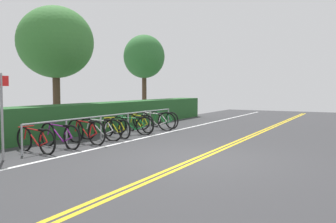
{
  "coord_description": "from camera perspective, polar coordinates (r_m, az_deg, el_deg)",
  "views": [
    {
      "loc": [
        -7.81,
        -3.43,
        1.69
      ],
      "look_at": [
        1.75,
        1.73,
        0.98
      ],
      "focal_mm": 38.62,
      "sensor_mm": 36.0,
      "label": 1
    }
  ],
  "objects": [
    {
      "name": "bicycle_7",
      "position": [
        14.57,
        -2.21,
        -1.49
      ],
      "size": [
        0.5,
        1.83,
        0.79
      ],
      "color": "black",
      "rests_on": "ground_plane"
    },
    {
      "name": "bicycle_4",
      "position": [
        12.54,
        -8.23,
        -2.57
      ],
      "size": [
        0.62,
        1.57,
        0.7
      ],
      "color": "black",
      "rests_on": "ground_plane"
    },
    {
      "name": "bicycle_1",
      "position": [
        10.73,
        -16.74,
        -3.64
      ],
      "size": [
        0.46,
        1.8,
        0.74
      ],
      "color": "black",
      "rests_on": "ground_plane"
    },
    {
      "name": "centre_line_yellow_outer",
      "position": [
        8.73,
        4.14,
        -7.44
      ],
      "size": [
        35.42,
        0.1,
        0.0
      ],
      "primitive_type": "cube",
      "color": "gold",
      "rests_on": "ground_plane"
    },
    {
      "name": "sign_post_near",
      "position": [
        9.21,
        -24.76,
        0.56
      ],
      "size": [
        0.36,
        0.09,
        2.04
      ],
      "color": "gray",
      "rests_on": "ground_plane"
    },
    {
      "name": "ground_plane",
      "position": [
        8.7,
        4.63,
        -7.66
      ],
      "size": [
        39.36,
        11.79,
        0.05
      ],
      "primitive_type": "cube",
      "color": "#353538"
    },
    {
      "name": "hedge_backdrop",
      "position": [
        14.85,
        -10.48,
        -0.75
      ],
      "size": [
        16.75,
        1.15,
        1.1
      ],
      "primitive_type": "cube",
      "color": "#235626",
      "rests_on": "ground_plane"
    },
    {
      "name": "bicycle_3",
      "position": [
        11.95,
        -10.72,
        -2.76
      ],
      "size": [
        0.46,
        1.76,
        0.76
      ],
      "color": "black",
      "rests_on": "ground_plane"
    },
    {
      "name": "tree_far_right",
      "position": [
        21.23,
        -3.79,
        8.58
      ],
      "size": [
        2.38,
        2.38,
        4.77
      ],
      "color": "#473323",
      "rests_on": "ground_plane"
    },
    {
      "name": "centre_line_yellow_inner",
      "position": [
        8.66,
        5.12,
        -7.53
      ],
      "size": [
        35.42,
        0.1,
        0.0
      ],
      "primitive_type": "cube",
      "color": "gold",
      "rests_on": "ground_plane"
    },
    {
      "name": "bicycle_5",
      "position": [
        13.23,
        -5.82,
        -2.19
      ],
      "size": [
        0.58,
        1.7,
        0.71
      ],
      "color": "black",
      "rests_on": "ground_plane"
    },
    {
      "name": "bicycle_0",
      "position": [
        10.11,
        -20.19,
        -4.24
      ],
      "size": [
        0.46,
        1.67,
        0.71
      ],
      "color": "black",
      "rests_on": "ground_plane"
    },
    {
      "name": "bike_rack",
      "position": [
        12.56,
        -8.34,
        -1.28
      ],
      "size": [
        7.8,
        0.05,
        0.8
      ],
      "color": "#9EA0A5",
      "rests_on": "ground_plane"
    },
    {
      "name": "tree_mid",
      "position": [
        14.95,
        -17.33,
        10.33
      ],
      "size": [
        2.94,
        2.94,
        4.86
      ],
      "color": "#473323",
      "rests_on": "ground_plane"
    },
    {
      "name": "bicycle_8",
      "position": [
        15.46,
        -0.77,
        -1.28
      ],
      "size": [
        0.54,
        1.68,
        0.74
      ],
      "color": "black",
      "rests_on": "ground_plane"
    },
    {
      "name": "bike_lane_stripe_white",
      "position": [
        10.32,
        -11.4,
        -5.77
      ],
      "size": [
        35.42,
        0.12,
        0.0
      ],
      "primitive_type": "cube",
      "color": "white",
      "rests_on": "ground_plane"
    },
    {
      "name": "bicycle_6",
      "position": [
        14.06,
        -4.61,
        -1.8
      ],
      "size": [
        0.58,
        1.63,
        0.73
      ],
      "color": "black",
      "rests_on": "ground_plane"
    },
    {
      "name": "bicycle_2",
      "position": [
        11.25,
        -12.85,
        -3.14
      ],
      "size": [
        0.46,
        1.71,
        0.78
      ],
      "color": "black",
      "rests_on": "ground_plane"
    }
  ]
}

